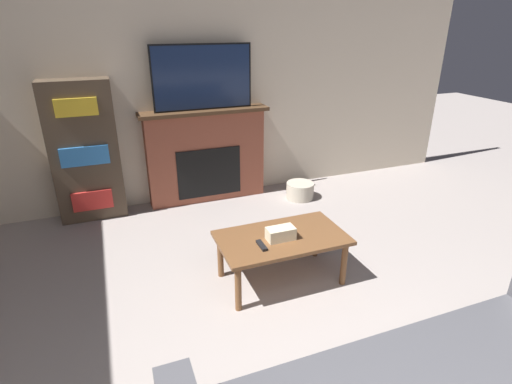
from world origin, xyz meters
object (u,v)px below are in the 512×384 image
(tv, at_px, (203,77))
(storage_basket, at_px, (300,190))
(coffee_table, at_px, (282,242))
(fireplace, at_px, (206,155))
(bookshelf, at_px, (85,152))

(tv, bearing_deg, storage_basket, -19.81)
(coffee_table, bearing_deg, fireplace, 94.30)
(tv, relative_size, coffee_table, 1.07)
(coffee_table, bearing_deg, storage_basket, 57.91)
(tv, bearing_deg, coffee_table, -85.65)
(coffee_table, distance_m, storage_basket, 1.72)
(storage_basket, bearing_deg, coffee_table, -122.09)
(bookshelf, bearing_deg, coffee_table, -51.86)
(coffee_table, xyz_separation_m, bookshelf, (-1.43, 1.82, 0.37))
(tv, height_order, bookshelf, tv)
(bookshelf, distance_m, storage_basket, 2.45)
(fireplace, distance_m, tv, 0.88)
(fireplace, relative_size, storage_basket, 4.40)
(tv, xyz_separation_m, bookshelf, (-1.29, -0.00, -0.70))
(tv, bearing_deg, bookshelf, -179.94)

